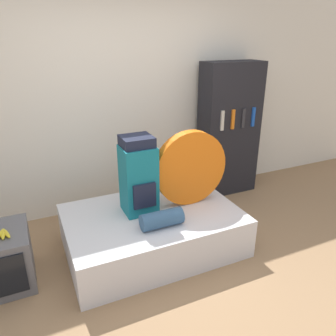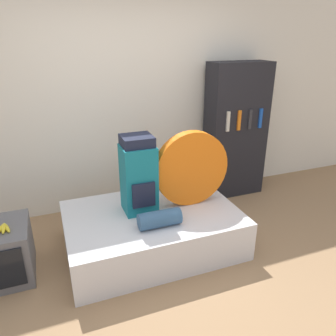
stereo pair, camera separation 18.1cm
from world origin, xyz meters
TOP-DOWN VIEW (x-y plane):
  - ground_plane at (0.00, 0.00)m, footprint 16.00×16.00m
  - wall_back at (0.00, 1.77)m, footprint 8.00×0.05m
  - bed at (-0.04, 0.66)m, footprint 1.69×1.14m
  - backpack at (-0.14, 0.76)m, footprint 0.32×0.33m
  - tent_bag at (0.40, 0.71)m, footprint 0.78×0.10m
  - sleeping_roll at (-0.05, 0.39)m, footprint 0.39×0.16m
  - banana_bunch at (-1.36, 0.67)m, footprint 0.13×0.18m
  - bookshelf at (1.40, 1.50)m, footprint 0.78×0.36m

SIDE VIEW (x-z plane):
  - ground_plane at x=0.00m, z-range 0.00..0.00m
  - bed at x=-0.04m, z-range 0.00..0.40m
  - sleeping_roll at x=-0.05m, z-range 0.40..0.56m
  - banana_bunch at x=-1.36m, z-range 0.50..0.53m
  - backpack at x=-0.14m, z-range 0.39..1.16m
  - tent_bag at x=0.40m, z-range 0.40..1.18m
  - bookshelf at x=1.40m, z-range 0.00..1.74m
  - wall_back at x=0.00m, z-range 0.00..2.60m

